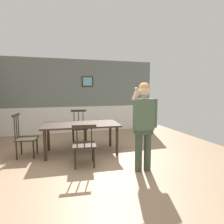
{
  "coord_description": "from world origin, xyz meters",
  "views": [
    {
      "loc": [
        -0.84,
        -3.92,
        1.59
      ],
      "look_at": [
        0.29,
        -0.18,
        1.14
      ],
      "focal_mm": 30.72,
      "sensor_mm": 36.0,
      "label": 1
    }
  ],
  "objects_px": {
    "chair_at_table_head": "(79,127)",
    "dining_table": "(81,127)",
    "person_figure": "(144,121)",
    "chair_by_doorway": "(25,137)",
    "chair_near_window": "(84,145)"
  },
  "relations": [
    {
      "from": "chair_near_window",
      "to": "chair_by_doorway",
      "type": "distance_m",
      "value": 1.59
    },
    {
      "from": "dining_table",
      "to": "person_figure",
      "type": "height_order",
      "value": "person_figure"
    },
    {
      "from": "dining_table",
      "to": "chair_at_table_head",
      "type": "bearing_deg",
      "value": 86.37
    },
    {
      "from": "chair_by_doorway",
      "to": "chair_at_table_head",
      "type": "distance_m",
      "value": 1.59
    },
    {
      "from": "dining_table",
      "to": "person_figure",
      "type": "distance_m",
      "value": 1.8
    },
    {
      "from": "chair_at_table_head",
      "to": "dining_table",
      "type": "bearing_deg",
      "value": 89.05
    },
    {
      "from": "chair_at_table_head",
      "to": "chair_near_window",
      "type": "bearing_deg",
      "value": 88.96
    },
    {
      "from": "chair_at_table_head",
      "to": "person_figure",
      "type": "xyz_separation_m",
      "value": [
        0.97,
        -2.31,
        0.51
      ]
    },
    {
      "from": "chair_near_window",
      "to": "dining_table",
      "type": "bearing_deg",
      "value": 92.67
    },
    {
      "from": "chair_at_table_head",
      "to": "person_figure",
      "type": "distance_m",
      "value": 2.56
    },
    {
      "from": "chair_by_doorway",
      "to": "chair_at_table_head",
      "type": "height_order",
      "value": "chair_by_doorway"
    },
    {
      "from": "dining_table",
      "to": "chair_by_doorway",
      "type": "bearing_deg",
      "value": 176.22
    },
    {
      "from": "chair_by_doorway",
      "to": "person_figure",
      "type": "xyz_separation_m",
      "value": [
        2.35,
        -1.53,
        0.52
      ]
    },
    {
      "from": "dining_table",
      "to": "chair_at_table_head",
      "type": "distance_m",
      "value": 0.89
    },
    {
      "from": "dining_table",
      "to": "chair_near_window",
      "type": "relative_size",
      "value": 2.12
    }
  ]
}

